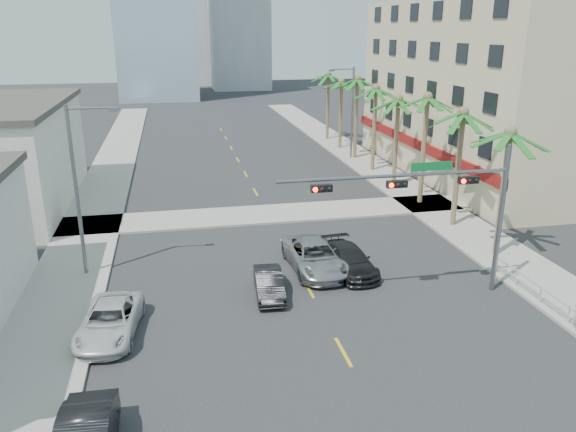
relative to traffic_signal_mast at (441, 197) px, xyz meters
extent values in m
plane|color=#262628|center=(-5.78, -7.95, -5.06)|extent=(260.00, 260.00, 0.00)
cube|color=gray|center=(6.22, 12.05, -4.99)|extent=(4.00, 120.00, 0.15)
cube|color=gray|center=(-17.78, 12.05, -4.99)|extent=(4.00, 120.00, 0.15)
cube|color=gray|center=(-5.78, 14.05, -4.99)|extent=(80.00, 4.00, 0.15)
cube|color=beige|center=(16.22, 22.05, 2.44)|extent=(15.00, 28.00, 15.00)
cube|color=maroon|center=(8.62, 22.05, -2.06)|extent=(0.30, 28.00, 0.80)
cylinder|color=slate|center=(3.22, 0.05, -1.46)|extent=(0.24, 0.24, 7.20)
cylinder|color=slate|center=(-2.28, 0.05, 1.14)|extent=(11.00, 0.16, 0.16)
cube|color=#0C662D|center=(-0.58, 0.05, 1.49)|extent=(2.00, 0.05, 0.40)
cube|color=black|center=(1.22, -0.10, 0.79)|extent=(0.95, 0.28, 0.32)
sphere|color=#FF0C05|center=(0.90, -0.26, 0.79)|extent=(0.22, 0.22, 0.22)
cube|color=black|center=(-2.28, -0.10, 0.79)|extent=(0.95, 0.28, 0.32)
sphere|color=#FF0C05|center=(-2.60, -0.26, 0.79)|extent=(0.22, 0.22, 0.22)
cube|color=black|center=(-5.78, -0.10, 0.79)|extent=(0.95, 0.28, 0.32)
sphere|color=#FF0C05|center=(-6.10, -0.26, 0.79)|extent=(0.22, 0.22, 0.22)
cylinder|color=brown|center=(5.82, 4.05, -1.46)|extent=(0.36, 0.36, 7.20)
cylinder|color=brown|center=(5.82, 9.25, -1.28)|extent=(0.36, 0.36, 7.56)
cylinder|color=brown|center=(5.82, 14.45, -1.10)|extent=(0.36, 0.36, 7.92)
cylinder|color=brown|center=(5.82, 19.65, -1.46)|extent=(0.36, 0.36, 7.20)
cylinder|color=brown|center=(5.82, 24.85, -1.28)|extent=(0.36, 0.36, 7.56)
cylinder|color=brown|center=(5.82, 30.05, -1.10)|extent=(0.36, 0.36, 7.92)
cylinder|color=brown|center=(5.82, 35.25, -1.46)|extent=(0.36, 0.36, 7.20)
cylinder|color=brown|center=(5.82, 40.45, -1.28)|extent=(0.36, 0.36, 7.56)
cylinder|color=slate|center=(-16.98, 6.05, -0.56)|extent=(0.20, 0.20, 9.00)
cylinder|color=slate|center=(-15.88, 6.05, 3.74)|extent=(2.20, 0.12, 0.12)
cube|color=slate|center=(-14.78, 6.05, 3.64)|extent=(0.50, 0.25, 0.18)
cylinder|color=slate|center=(5.42, 30.05, -0.56)|extent=(0.20, 0.20, 9.00)
cylinder|color=slate|center=(4.32, 30.05, 3.74)|extent=(2.20, 0.12, 0.12)
cube|color=slate|center=(3.22, 30.05, 3.64)|extent=(0.50, 0.25, 0.18)
cylinder|color=silver|center=(4.52, -1.95, -4.51)|extent=(0.08, 8.00, 0.08)
cylinder|color=silver|center=(4.52, -1.95, -4.16)|extent=(0.08, 8.00, 0.08)
cylinder|color=silver|center=(4.52, -3.95, -4.56)|extent=(0.08, 0.08, 1.00)
cylinder|color=silver|center=(4.52, -1.95, -4.56)|extent=(0.08, 0.08, 1.00)
cylinder|color=silver|center=(4.52, 0.05, -4.56)|extent=(0.08, 0.08, 1.00)
cylinder|color=silver|center=(4.52, 2.05, -4.56)|extent=(0.08, 0.08, 1.00)
imported|color=silver|center=(-15.14, -0.67, -4.38)|extent=(2.86, 5.17, 1.37)
imported|color=black|center=(-7.86, 1.72, -4.44)|extent=(1.60, 3.86, 1.24)
imported|color=#A5A6AA|center=(-4.91, 4.23, -4.28)|extent=(2.84, 5.76, 1.57)
imported|color=black|center=(-3.15, 3.59, -4.37)|extent=(2.35, 4.94, 1.39)
camera|label=1|loc=(-12.01, -22.93, 7.41)|focal=35.00mm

